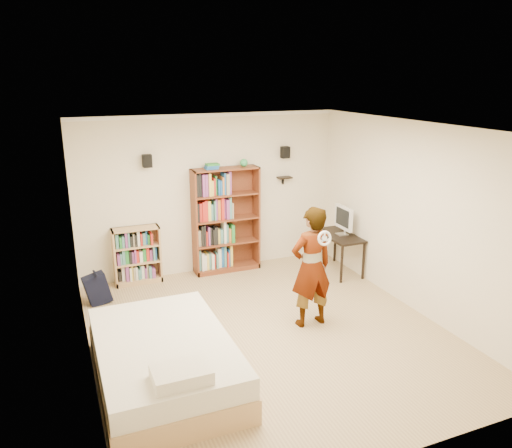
{
  "coord_description": "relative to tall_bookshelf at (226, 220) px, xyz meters",
  "views": [
    {
      "loc": [
        -2.42,
        -5.44,
        3.3
      ],
      "look_at": [
        0.06,
        0.6,
        1.34
      ],
      "focal_mm": 35.0,
      "sensor_mm": 36.0,
      "label": 1
    }
  ],
  "objects": [
    {
      "name": "wii_wheel",
      "position": [
        0.41,
        -2.63,
        0.43
      ],
      "size": [
        0.19,
        0.07,
        0.2
      ],
      "primitive_type": "torus",
      "rotation": [
        1.36,
        0.0,
        0.0
      ],
      "color": "silver",
      "rests_on": "person"
    },
    {
      "name": "speaker_left",
      "position": [
        -1.27,
        0.07,
        1.09
      ],
      "size": [
        0.14,
        0.12,
        0.2
      ],
      "primitive_type": "cube",
      "color": "black",
      "rests_on": "room_shell"
    },
    {
      "name": "tall_bookshelf",
      "position": [
        0.0,
        0.0,
        0.0
      ],
      "size": [
        1.14,
        0.33,
        1.81
      ],
      "primitive_type": null,
      "color": "brown",
      "rests_on": "ground"
    },
    {
      "name": "ground",
      "position": [
        -0.22,
        -2.33,
        -0.91
      ],
      "size": [
        4.5,
        5.0,
        0.01
      ],
      "primitive_type": "cube",
      "color": "tan",
      "rests_on": "ground"
    },
    {
      "name": "computer_desk",
      "position": [
        1.77,
        -0.8,
        -0.57
      ],
      "size": [
        0.49,
        0.99,
        0.67
      ],
      "primitive_type": null,
      "color": "black",
      "rests_on": "ground"
    },
    {
      "name": "imac",
      "position": [
        1.81,
        -0.82,
        0.01
      ],
      "size": [
        0.1,
        0.49,
        0.49
      ],
      "primitive_type": null,
      "rotation": [
        0.0,
        0.0,
        -0.0
      ],
      "color": "silver",
      "rests_on": "computer_desk"
    },
    {
      "name": "room_shell",
      "position": [
        -0.22,
        -2.33,
        0.86
      ],
      "size": [
        4.52,
        5.02,
        2.71
      ],
      "color": "beige",
      "rests_on": "ground"
    },
    {
      "name": "wall_shelf",
      "position": [
        1.13,
        0.08,
        0.64
      ],
      "size": [
        0.25,
        0.16,
        0.02
      ],
      "primitive_type": "cube",
      "color": "black",
      "rests_on": "room_shell"
    },
    {
      "name": "person",
      "position": [
        0.41,
        -2.31,
        -0.07
      ],
      "size": [
        0.63,
        0.43,
        1.67
      ],
      "primitive_type": "imported",
      "rotation": [
        0.0,
        0.0,
        3.2
      ],
      "color": "black",
      "rests_on": "ground"
    },
    {
      "name": "low_bookshelf",
      "position": [
        -1.53,
        0.03,
        -0.43
      ],
      "size": [
        0.75,
        0.28,
        0.94
      ],
      "primitive_type": null,
      "color": "tan",
      "rests_on": "ground"
    },
    {
      "name": "navy_bag",
      "position": [
        -2.23,
        -0.56,
        -0.66
      ],
      "size": [
        0.39,
        0.29,
        0.49
      ],
      "primitive_type": null,
      "rotation": [
        0.0,
        0.0,
        0.15
      ],
      "color": "black",
      "rests_on": "ground"
    },
    {
      "name": "speaker_right",
      "position": [
        1.13,
        0.07,
        1.09
      ],
      "size": [
        0.14,
        0.12,
        0.2
      ],
      "primitive_type": "cube",
      "color": "black",
      "rests_on": "room_shell"
    },
    {
      "name": "crown_molding",
      "position": [
        -0.22,
        -2.33,
        1.76
      ],
      "size": [
        4.5,
        5.0,
        0.06
      ],
      "color": "white",
      "rests_on": "room_shell"
    },
    {
      "name": "daybed",
      "position": [
        -1.73,
        -2.89,
        -0.58
      ],
      "size": [
        1.43,
        2.2,
        0.65
      ],
      "primitive_type": null,
      "color": "silver",
      "rests_on": "ground"
    }
  ]
}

